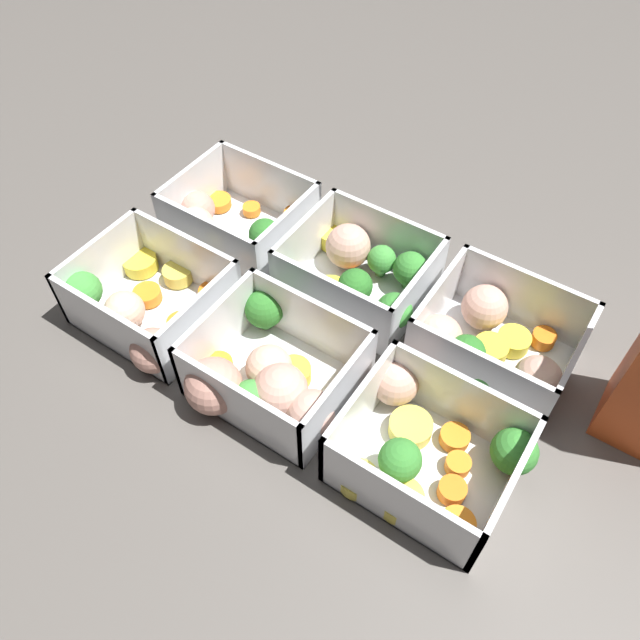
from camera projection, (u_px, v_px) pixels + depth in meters
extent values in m
plane|color=#56514C|center=(320.00, 335.00, 0.61)|extent=(4.00, 4.00, 0.00)
cube|color=white|center=(157.00, 313.00, 0.63)|extent=(0.14, 0.11, 0.00)
cube|color=white|center=(109.00, 329.00, 0.57)|extent=(0.14, 0.01, 0.07)
cube|color=white|center=(188.00, 259.00, 0.63)|extent=(0.14, 0.01, 0.07)
cube|color=white|center=(103.00, 265.00, 0.63)|extent=(0.01, 0.11, 0.07)
cube|color=white|center=(202.00, 322.00, 0.58)|extent=(0.01, 0.11, 0.07)
cylinder|color=orange|center=(213.00, 294.00, 0.63)|extent=(0.04, 0.04, 0.01)
cylinder|color=orange|center=(180.00, 324.00, 0.61)|extent=(0.03, 0.03, 0.01)
sphere|color=beige|center=(125.00, 310.00, 0.60)|extent=(0.05, 0.05, 0.04)
cylinder|color=#DBC647|center=(178.00, 274.00, 0.65)|extent=(0.04, 0.04, 0.01)
cylinder|color=orange|center=(148.00, 295.00, 0.63)|extent=(0.04, 0.04, 0.01)
sphere|color=tan|center=(154.00, 350.00, 0.57)|extent=(0.05, 0.05, 0.04)
cylinder|color=#519448|center=(90.00, 305.00, 0.62)|extent=(0.01, 0.01, 0.02)
sphere|color=#42933D|center=(83.00, 290.00, 0.60)|extent=(0.04, 0.04, 0.04)
cylinder|color=yellow|center=(140.00, 263.00, 0.66)|extent=(0.05, 0.05, 0.01)
cube|color=white|center=(278.00, 383.00, 0.57)|extent=(0.14, 0.11, 0.00)
cube|color=white|center=(237.00, 408.00, 0.52)|extent=(0.14, 0.01, 0.07)
cube|color=white|center=(311.00, 323.00, 0.58)|extent=(0.14, 0.01, 0.07)
cube|color=white|center=(219.00, 331.00, 0.57)|extent=(0.01, 0.11, 0.07)
cube|color=white|center=(339.00, 399.00, 0.53)|extent=(0.01, 0.11, 0.07)
cylinder|color=#519448|center=(249.00, 406.00, 0.55)|extent=(0.01, 0.01, 0.01)
sphere|color=#42933D|center=(247.00, 395.00, 0.54)|extent=(0.03, 0.03, 0.03)
sphere|color=#D19E8C|center=(280.00, 390.00, 0.54)|extent=(0.06, 0.06, 0.05)
cylinder|color=yellow|center=(294.00, 373.00, 0.57)|extent=(0.04, 0.04, 0.02)
sphere|color=beige|center=(269.00, 367.00, 0.56)|extent=(0.05, 0.05, 0.04)
cylinder|color=orange|center=(353.00, 379.00, 0.57)|extent=(0.03, 0.03, 0.01)
sphere|color=#D19E8C|center=(311.00, 413.00, 0.53)|extent=(0.06, 0.06, 0.04)
sphere|color=tan|center=(213.00, 386.00, 0.54)|extent=(0.07, 0.07, 0.05)
cylinder|color=orange|center=(219.00, 366.00, 0.58)|extent=(0.04, 0.04, 0.01)
cylinder|color=#407A37|center=(266.00, 321.00, 0.61)|extent=(0.01, 0.01, 0.01)
sphere|color=#2D7228|center=(264.00, 309.00, 0.60)|extent=(0.04, 0.04, 0.04)
cube|color=white|center=(424.00, 467.00, 0.52)|extent=(0.14, 0.11, 0.00)
cube|color=white|center=(395.00, 505.00, 0.47)|extent=(0.14, 0.01, 0.07)
cube|color=white|center=(459.00, 401.00, 0.53)|extent=(0.14, 0.01, 0.07)
cube|color=white|center=(359.00, 410.00, 0.52)|extent=(0.01, 0.11, 0.07)
cube|color=white|center=(506.00, 493.00, 0.47)|extent=(0.01, 0.11, 0.07)
cylinder|color=#DBC647|center=(401.00, 500.00, 0.49)|extent=(0.05, 0.05, 0.01)
cylinder|color=orange|center=(458.00, 465.00, 0.51)|extent=(0.03, 0.03, 0.01)
cylinder|color=orange|center=(455.00, 437.00, 0.53)|extent=(0.04, 0.04, 0.01)
cylinder|color=#DBC647|center=(411.00, 428.00, 0.53)|extent=(0.05, 0.05, 0.01)
cylinder|color=#49883F|center=(508.00, 463.00, 0.51)|extent=(0.01, 0.01, 0.01)
sphere|color=#388433|center=(514.00, 451.00, 0.50)|extent=(0.04, 0.04, 0.04)
cylinder|color=#49883F|center=(398.00, 471.00, 0.51)|extent=(0.01, 0.01, 0.01)
sphere|color=#388433|center=(400.00, 460.00, 0.49)|extent=(0.04, 0.04, 0.04)
cylinder|color=orange|center=(452.00, 490.00, 0.50)|extent=(0.03, 0.03, 0.01)
cylinder|color=orange|center=(457.00, 526.00, 0.48)|extent=(0.04, 0.04, 0.01)
sphere|color=#D19E8C|center=(395.00, 382.00, 0.55)|extent=(0.05, 0.05, 0.04)
cylinder|color=#DBC647|center=(358.00, 479.00, 0.51)|extent=(0.04, 0.04, 0.01)
cube|color=white|center=(243.00, 235.00, 0.70)|extent=(0.14, 0.11, 0.00)
cube|color=white|center=(207.00, 242.00, 0.65)|extent=(0.14, 0.01, 0.07)
cube|color=white|center=(270.00, 186.00, 0.70)|extent=(0.14, 0.01, 0.07)
cube|color=white|center=(194.00, 191.00, 0.70)|extent=(0.01, 0.11, 0.07)
cube|color=white|center=(289.00, 236.00, 0.65)|extent=(0.01, 0.11, 0.07)
sphere|color=tan|center=(198.00, 209.00, 0.70)|extent=(0.05, 0.05, 0.04)
sphere|color=beige|center=(196.00, 226.00, 0.68)|extent=(0.06, 0.06, 0.04)
cylinder|color=orange|center=(297.00, 217.00, 0.70)|extent=(0.04, 0.04, 0.02)
cylinder|color=orange|center=(252.00, 209.00, 0.72)|extent=(0.03, 0.03, 0.01)
cylinder|color=#407A37|center=(266.00, 249.00, 0.67)|extent=(0.01, 0.01, 0.02)
sphere|color=#2D7228|center=(265.00, 235.00, 0.65)|extent=(0.03, 0.03, 0.03)
cylinder|color=orange|center=(218.00, 202.00, 0.72)|extent=(0.04, 0.04, 0.01)
cube|color=white|center=(357.00, 290.00, 0.65)|extent=(0.14, 0.11, 0.00)
cube|color=white|center=(328.00, 304.00, 0.59)|extent=(0.14, 0.01, 0.07)
cube|color=white|center=(386.00, 237.00, 0.65)|extent=(0.14, 0.01, 0.07)
cube|color=white|center=(305.00, 244.00, 0.65)|extent=(0.01, 0.11, 0.07)
cube|color=white|center=(417.00, 296.00, 0.60)|extent=(0.01, 0.11, 0.07)
cylinder|color=#407A37|center=(354.00, 299.00, 0.63)|extent=(0.01, 0.01, 0.01)
sphere|color=#2D7228|center=(355.00, 286.00, 0.61)|extent=(0.03, 0.03, 0.03)
cylinder|color=#49883F|center=(408.00, 282.00, 0.64)|extent=(0.01, 0.01, 0.01)
sphere|color=#388433|center=(410.00, 269.00, 0.63)|extent=(0.04, 0.04, 0.04)
sphere|color=#D19E8C|center=(348.00, 246.00, 0.65)|extent=(0.05, 0.05, 0.05)
cylinder|color=#49883F|center=(298.00, 289.00, 0.64)|extent=(0.01, 0.01, 0.01)
sphere|color=#388433|center=(297.00, 278.00, 0.62)|extent=(0.03, 0.03, 0.03)
cylinder|color=yellow|center=(335.00, 237.00, 0.68)|extent=(0.04, 0.04, 0.02)
cylinder|color=#519448|center=(380.00, 270.00, 0.66)|extent=(0.01, 0.01, 0.01)
sphere|color=#42933D|center=(382.00, 259.00, 0.64)|extent=(0.03, 0.03, 0.03)
cylinder|color=yellow|center=(330.00, 292.00, 0.64)|extent=(0.05, 0.05, 0.01)
cylinder|color=orange|center=(340.00, 320.00, 0.61)|extent=(0.03, 0.03, 0.01)
cylinder|color=#49883F|center=(392.00, 324.00, 0.61)|extent=(0.01, 0.01, 0.01)
sphere|color=#388433|center=(394.00, 311.00, 0.59)|extent=(0.04, 0.04, 0.04)
cylinder|color=orange|center=(355.00, 280.00, 0.65)|extent=(0.03, 0.03, 0.01)
cube|color=white|center=(492.00, 356.00, 0.59)|extent=(0.14, 0.11, 0.00)
cube|color=white|center=(474.00, 377.00, 0.54)|extent=(0.14, 0.01, 0.07)
cube|color=white|center=(523.00, 298.00, 0.60)|extent=(0.14, 0.01, 0.07)
cube|color=white|center=(435.00, 305.00, 0.59)|extent=(0.01, 0.11, 0.07)
cube|color=white|center=(569.00, 368.00, 0.55)|extent=(0.01, 0.11, 0.07)
cylinder|color=yellow|center=(513.00, 341.00, 0.59)|extent=(0.03, 0.03, 0.02)
sphere|color=#D19E8C|center=(438.00, 338.00, 0.58)|extent=(0.06, 0.06, 0.04)
sphere|color=#D19E8C|center=(485.00, 307.00, 0.60)|extent=(0.06, 0.06, 0.04)
cylinder|color=#519448|center=(482.00, 388.00, 0.56)|extent=(0.01, 0.01, 0.01)
sphere|color=#42933D|center=(487.00, 376.00, 0.55)|extent=(0.03, 0.03, 0.03)
cylinder|color=#407A37|center=(462.00, 366.00, 0.58)|extent=(0.01, 0.01, 0.01)
sphere|color=#2D7228|center=(466.00, 353.00, 0.56)|extent=(0.03, 0.03, 0.03)
sphere|color=#D19E8C|center=(537.00, 379.00, 0.55)|extent=(0.06, 0.06, 0.04)
cylinder|color=orange|center=(543.00, 338.00, 0.60)|extent=(0.03, 0.03, 0.01)
cylinder|color=yellow|center=(490.00, 350.00, 0.59)|extent=(0.04, 0.04, 0.02)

